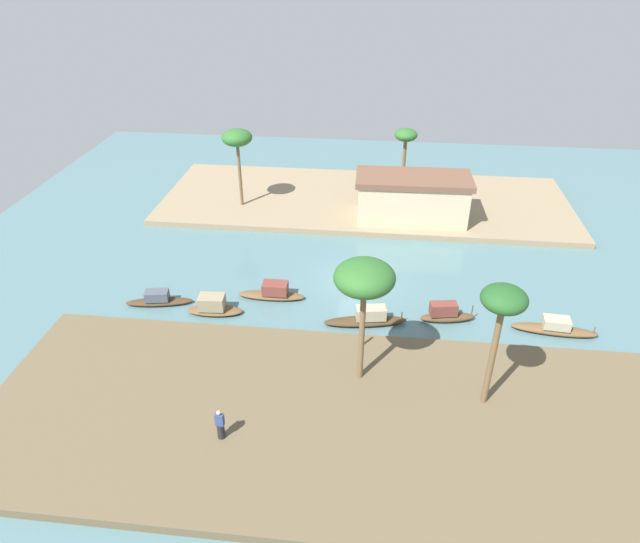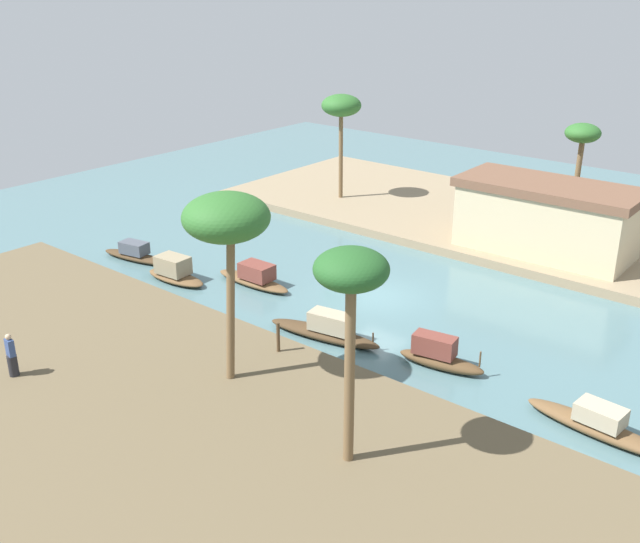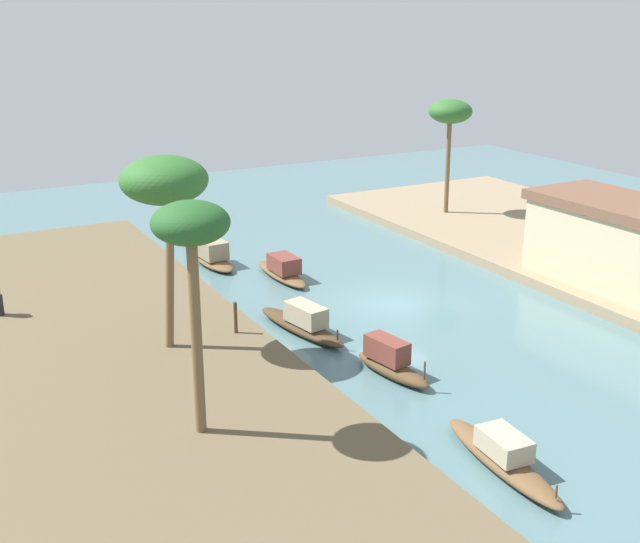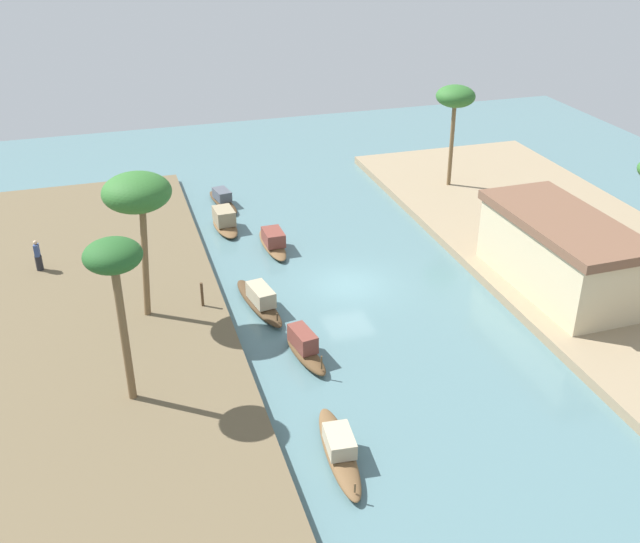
{
  "view_description": "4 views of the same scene",
  "coord_description": "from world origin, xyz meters",
  "px_view_note": "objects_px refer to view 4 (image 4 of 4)",
  "views": [
    {
      "loc": [
        1.21,
        -33.56,
        21.08
      ],
      "look_at": [
        -2.54,
        -0.46,
        0.91
      ],
      "focal_mm": 31.32,
      "sensor_mm": 36.0,
      "label": 1
    },
    {
      "loc": [
        18.85,
        -27.07,
        14.54
      ],
      "look_at": [
        -2.62,
        -1.12,
        0.97
      ],
      "focal_mm": 41.96,
      "sensor_mm": 36.0,
      "label": 2
    },
    {
      "loc": [
        27.26,
        -18.55,
        12.34
      ],
      "look_at": [
        -2.44,
        -2.38,
        1.18
      ],
      "focal_mm": 44.91,
      "sensor_mm": 36.0,
      "label": 3
    },
    {
      "loc": [
        32.27,
        -11.43,
        18.67
      ],
      "look_at": [
        -0.12,
        -1.55,
        0.98
      ],
      "focal_mm": 41.53,
      "sensor_mm": 36.0,
      "label": 4
    }
  ],
  "objects_px": {
    "palm_tree_right_short": "(455,98)",
    "sampan_midstream": "(223,200)",
    "sampan_foreground": "(339,449)",
    "riverside_building": "(560,252)",
    "person_on_near_bank": "(38,257)",
    "palm_tree_left_far": "(114,263)",
    "mooring_post": "(202,294)",
    "sampan_near_left_bank": "(305,349)",
    "palm_tree_left_near": "(137,194)",
    "sampan_open_hull": "(225,222)",
    "sampan_downstream_large": "(273,242)",
    "sampan_upstream_small": "(259,300)"
  },
  "relations": [
    {
      "from": "palm_tree_right_short",
      "to": "sampan_midstream",
      "type": "bearing_deg",
      "value": -97.69
    },
    {
      "from": "sampan_foreground",
      "to": "riverside_building",
      "type": "xyz_separation_m",
      "value": [
        -8.43,
        14.4,
        2.01
      ]
    },
    {
      "from": "sampan_midstream",
      "to": "palm_tree_right_short",
      "type": "relative_size",
      "value": 0.66
    },
    {
      "from": "person_on_near_bank",
      "to": "palm_tree_left_far",
      "type": "bearing_deg",
      "value": 24.69
    },
    {
      "from": "sampan_foreground",
      "to": "mooring_post",
      "type": "height_order",
      "value": "mooring_post"
    },
    {
      "from": "palm_tree_right_short",
      "to": "riverside_building",
      "type": "distance_m",
      "value": 15.39
    },
    {
      "from": "sampan_near_left_bank",
      "to": "palm_tree_left_near",
      "type": "distance_m",
      "value": 10.06
    },
    {
      "from": "sampan_open_hull",
      "to": "person_on_near_bank",
      "type": "height_order",
      "value": "person_on_near_bank"
    },
    {
      "from": "sampan_near_left_bank",
      "to": "palm_tree_left_far",
      "type": "distance_m",
      "value": 9.7
    },
    {
      "from": "sampan_downstream_large",
      "to": "sampan_midstream",
      "type": "relative_size",
      "value": 1.01
    },
    {
      "from": "sampan_foreground",
      "to": "person_on_near_bank",
      "type": "relative_size",
      "value": 3.04
    },
    {
      "from": "sampan_near_left_bank",
      "to": "palm_tree_left_near",
      "type": "relative_size",
      "value": 0.51
    },
    {
      "from": "sampan_foreground",
      "to": "sampan_upstream_small",
      "type": "relative_size",
      "value": 0.98
    },
    {
      "from": "sampan_foreground",
      "to": "riverside_building",
      "type": "relative_size",
      "value": 0.55
    },
    {
      "from": "sampan_upstream_small",
      "to": "riverside_building",
      "type": "distance_m",
      "value": 15.21
    },
    {
      "from": "palm_tree_left_far",
      "to": "palm_tree_right_short",
      "type": "xyz_separation_m",
      "value": [
        -18.0,
        22.53,
        -0.07
      ]
    },
    {
      "from": "sampan_midstream",
      "to": "sampan_downstream_large",
      "type": "bearing_deg",
      "value": 1.7
    },
    {
      "from": "palm_tree_right_short",
      "to": "sampan_open_hull",
      "type": "bearing_deg",
      "value": -83.36
    },
    {
      "from": "palm_tree_left_far",
      "to": "sampan_downstream_large",
      "type": "bearing_deg",
      "value": 145.07
    },
    {
      "from": "sampan_open_hull",
      "to": "sampan_near_left_bank",
      "type": "bearing_deg",
      "value": -0.53
    },
    {
      "from": "sampan_downstream_large",
      "to": "sampan_upstream_small",
      "type": "relative_size",
      "value": 0.85
    },
    {
      "from": "mooring_post",
      "to": "sampan_foreground",
      "type": "bearing_deg",
      "value": 15.06
    },
    {
      "from": "sampan_near_left_bank",
      "to": "palm_tree_right_short",
      "type": "relative_size",
      "value": 0.53
    },
    {
      "from": "sampan_midstream",
      "to": "mooring_post",
      "type": "height_order",
      "value": "mooring_post"
    },
    {
      "from": "sampan_downstream_large",
      "to": "palm_tree_left_near",
      "type": "bearing_deg",
      "value": -51.19
    },
    {
      "from": "palm_tree_left_near",
      "to": "sampan_open_hull",
      "type": "bearing_deg",
      "value": 151.26
    },
    {
      "from": "riverside_building",
      "to": "sampan_open_hull",
      "type": "bearing_deg",
      "value": -132.8
    },
    {
      "from": "sampan_midstream",
      "to": "mooring_post",
      "type": "bearing_deg",
      "value": -24.58
    },
    {
      "from": "palm_tree_left_far",
      "to": "riverside_building",
      "type": "distance_m",
      "value": 21.99
    },
    {
      "from": "sampan_open_hull",
      "to": "person_on_near_bank",
      "type": "relative_size",
      "value": 2.14
    },
    {
      "from": "sampan_foreground",
      "to": "person_on_near_bank",
      "type": "height_order",
      "value": "person_on_near_bank"
    },
    {
      "from": "sampan_upstream_small",
      "to": "palm_tree_right_short",
      "type": "xyz_separation_m",
      "value": [
        -11.75,
        15.93,
        5.99
      ]
    },
    {
      "from": "person_on_near_bank",
      "to": "palm_tree_right_short",
      "type": "xyz_separation_m",
      "value": [
        -5.23,
        26.41,
        5.21
      ]
    },
    {
      "from": "palm_tree_right_short",
      "to": "sampan_downstream_large",
      "type": "bearing_deg",
      "value": -68.7
    },
    {
      "from": "sampan_near_left_bank",
      "to": "riverside_building",
      "type": "distance_m",
      "value": 14.1
    },
    {
      "from": "mooring_post",
      "to": "sampan_midstream",
      "type": "bearing_deg",
      "value": 165.84
    },
    {
      "from": "sampan_downstream_large",
      "to": "mooring_post",
      "type": "distance_m",
      "value": 8.03
    },
    {
      "from": "sampan_midstream",
      "to": "sampan_foreground",
      "type": "bearing_deg",
      "value": -11.08
    },
    {
      "from": "palm_tree_left_far",
      "to": "riverside_building",
      "type": "relative_size",
      "value": 0.73
    },
    {
      "from": "sampan_foreground",
      "to": "person_on_near_bank",
      "type": "xyz_separation_m",
      "value": [
        -18.01,
        -10.85,
        0.84
      ]
    },
    {
      "from": "sampan_foreground",
      "to": "sampan_open_hull",
      "type": "relative_size",
      "value": 1.42
    },
    {
      "from": "sampan_downstream_large",
      "to": "person_on_near_bank",
      "type": "xyz_separation_m",
      "value": [
        -0.1,
        -12.73,
        0.78
      ]
    },
    {
      "from": "sampan_downstream_large",
      "to": "sampan_upstream_small",
      "type": "bearing_deg",
      "value": -20.24
    },
    {
      "from": "palm_tree_left_far",
      "to": "sampan_near_left_bank",
      "type": "bearing_deg",
      "value": 99.86
    },
    {
      "from": "sampan_downstream_large",
      "to": "sampan_open_hull",
      "type": "height_order",
      "value": "sampan_open_hull"
    },
    {
      "from": "sampan_midstream",
      "to": "person_on_near_bank",
      "type": "relative_size",
      "value": 2.62
    },
    {
      "from": "sampan_near_left_bank",
      "to": "mooring_post",
      "type": "bearing_deg",
      "value": -153.9
    },
    {
      "from": "sampan_foreground",
      "to": "palm_tree_right_short",
      "type": "xyz_separation_m",
      "value": [
        -23.24,
        15.56,
        6.04
      ]
    },
    {
      "from": "sampan_downstream_large",
      "to": "sampan_near_left_bank",
      "type": "distance_m",
      "value": 11.44
    },
    {
      "from": "person_on_near_bank",
      "to": "sampan_upstream_small",
      "type": "bearing_deg",
      "value": 65.91
    }
  ]
}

